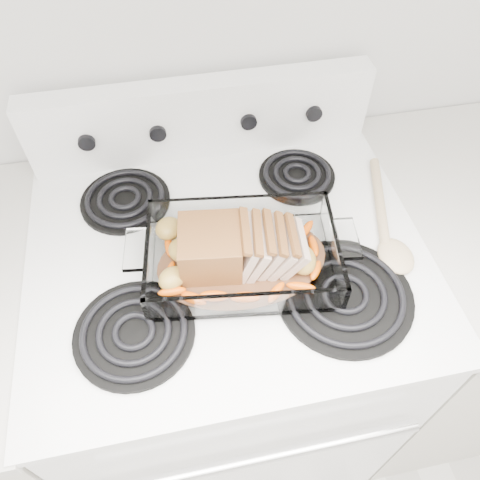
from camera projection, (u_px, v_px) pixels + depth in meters
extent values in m
cube|color=white|center=(230.00, 350.00, 1.30)|extent=(0.76, 0.65, 0.92)
cube|color=black|center=(255.00, 471.00, 1.12)|extent=(0.65, 0.02, 0.55)
cylinder|color=silver|center=(263.00, 458.00, 0.87)|extent=(0.61, 0.02, 0.02)
cube|color=white|center=(226.00, 249.00, 0.94)|extent=(0.78, 0.67, 0.02)
cube|color=white|center=(201.00, 118.00, 1.04)|extent=(0.76, 0.06, 0.18)
cylinder|color=black|center=(135.00, 334.00, 0.81)|extent=(0.21, 0.21, 0.01)
cylinder|color=black|center=(344.00, 296.00, 0.85)|extent=(0.25, 0.25, 0.01)
cylinder|color=black|center=(126.00, 200.00, 1.00)|extent=(0.19, 0.19, 0.01)
cylinder|color=black|center=(297.00, 176.00, 1.05)|extent=(0.17, 0.17, 0.01)
cylinder|color=black|center=(87.00, 141.00, 0.99)|extent=(0.04, 0.02, 0.04)
cylinder|color=black|center=(158.00, 132.00, 1.01)|extent=(0.04, 0.02, 0.04)
cylinder|color=black|center=(248.00, 121.00, 1.03)|extent=(0.04, 0.02, 0.04)
cylinder|color=black|center=(314.00, 113.00, 1.05)|extent=(0.04, 0.02, 0.04)
cube|color=beige|center=(449.00, 310.00, 1.39)|extent=(0.55, 0.65, 0.90)
cube|color=white|center=(242.00, 262.00, 0.89)|extent=(0.35, 0.23, 0.01)
cube|color=white|center=(255.00, 303.00, 0.79)|extent=(0.35, 0.01, 0.06)
cube|color=white|center=(231.00, 208.00, 0.93)|extent=(0.35, 0.01, 0.06)
cube|color=white|center=(149.00, 267.00, 0.84)|extent=(0.01, 0.23, 0.06)
cube|color=white|center=(331.00, 237.00, 0.88)|extent=(0.01, 0.23, 0.06)
cylinder|color=#4E2E1B|center=(242.00, 261.00, 0.88)|extent=(0.20, 0.20, 0.00)
cube|color=brown|center=(211.00, 252.00, 0.84)|extent=(0.11, 0.11, 0.09)
cube|color=#BFA28F|center=(245.00, 247.00, 0.85)|extent=(0.04, 0.11, 0.08)
cube|color=#BFA28F|center=(256.00, 246.00, 0.86)|extent=(0.04, 0.10, 0.08)
cube|color=#BFA28F|center=(267.00, 245.00, 0.86)|extent=(0.05, 0.10, 0.08)
cube|color=#BFA28F|center=(279.00, 243.00, 0.86)|extent=(0.05, 0.10, 0.07)
cube|color=#BFA28F|center=(289.00, 242.00, 0.87)|extent=(0.05, 0.10, 0.07)
ellipsoid|color=#FF660A|center=(180.00, 300.00, 0.82)|extent=(0.05, 0.02, 0.02)
ellipsoid|color=#FF660A|center=(302.00, 279.00, 0.85)|extent=(0.05, 0.02, 0.02)
ellipsoid|color=#FF660A|center=(308.00, 240.00, 0.91)|extent=(0.05, 0.02, 0.02)
ellipsoid|color=#FF660A|center=(169.00, 255.00, 0.88)|extent=(0.05, 0.02, 0.02)
ellipsoid|color=#A77D32|center=(167.00, 239.00, 0.89)|extent=(0.05, 0.05, 0.04)
ellipsoid|color=#A77D32|center=(243.00, 223.00, 0.92)|extent=(0.05, 0.05, 0.04)
ellipsoid|color=#A77D32|center=(300.00, 253.00, 0.87)|extent=(0.05, 0.05, 0.04)
cylinder|color=tan|center=(380.00, 201.00, 0.99)|extent=(0.09, 0.24, 0.02)
ellipsoid|color=tan|center=(396.00, 256.00, 0.90)|extent=(0.07, 0.09, 0.02)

